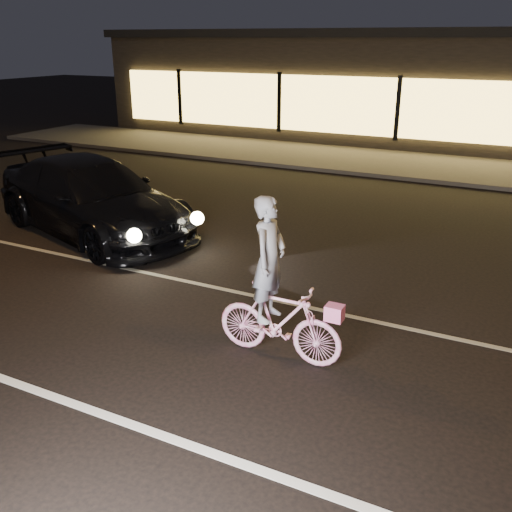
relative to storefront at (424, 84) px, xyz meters
The scene contains 7 objects.
ground 19.09m from the storefront, 90.00° to the right, with size 90.00×90.00×0.00m, color black.
lane_stripe_near 20.58m from the storefront, 90.00° to the right, with size 60.00×0.12×0.01m, color silver.
lane_stripe_far 17.10m from the storefront, 90.00° to the right, with size 60.00×0.10×0.01m, color gray.
sidewalk 6.32m from the storefront, 90.00° to the right, with size 30.00×4.00×0.12m, color #383533.
storefront is the anchor object (origin of this frame).
cyclist 18.64m from the storefront, 83.75° to the right, with size 1.69×0.58×2.13m.
sedan 16.08m from the storefront, 102.74° to the right, with size 5.70×3.64×1.54m.
Camera 1 is at (4.71, -5.41, 3.87)m, focal length 40.00 mm.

